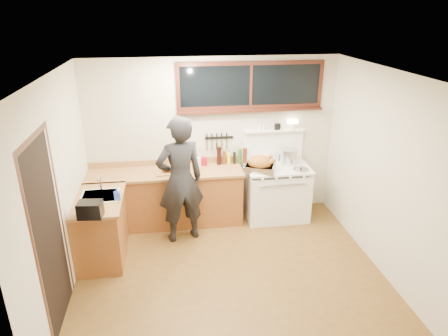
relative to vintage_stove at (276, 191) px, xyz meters
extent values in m
cube|color=#553916|center=(-1.00, -1.41, -0.48)|extent=(4.00, 3.50, 0.02)
cube|color=beige|center=(-1.00, 0.36, 0.83)|extent=(4.00, 0.05, 2.60)
cube|color=beige|center=(-1.00, -3.19, 0.83)|extent=(4.00, 0.05, 2.60)
cube|color=beige|center=(-3.03, -1.41, 0.83)|extent=(0.05, 3.50, 2.60)
cube|color=beige|center=(1.02, -1.41, 0.83)|extent=(0.05, 3.50, 2.60)
cube|color=white|center=(-1.00, -1.41, 2.16)|extent=(4.00, 3.50, 0.05)
cube|color=brown|center=(-1.80, 0.04, -0.04)|extent=(2.40, 0.60, 0.86)
cube|color=olive|center=(-1.80, 0.03, 0.41)|extent=(2.44, 0.64, 0.04)
cube|color=olive|center=(-1.80, 0.32, 0.48)|extent=(2.40, 0.03, 0.10)
sphere|color=#B78C38|center=(-2.80, -0.24, 0.23)|extent=(0.03, 0.03, 0.03)
sphere|color=#B78C38|center=(-2.30, -0.24, 0.23)|extent=(0.03, 0.03, 0.03)
sphere|color=#B78C38|center=(-1.80, -0.24, 0.23)|extent=(0.03, 0.03, 0.03)
sphere|color=#B78C38|center=(-1.30, -0.24, 0.23)|extent=(0.03, 0.03, 0.03)
sphere|color=#B78C38|center=(-0.85, -0.24, 0.23)|extent=(0.03, 0.03, 0.03)
cube|color=brown|center=(-2.70, -0.79, -0.04)|extent=(0.60, 1.05, 0.86)
cube|color=olive|center=(-2.69, -0.79, 0.41)|extent=(0.64, 1.09, 0.04)
cube|color=white|center=(-2.68, -0.71, 0.37)|extent=(0.45, 0.40, 0.14)
cube|color=white|center=(-2.68, -0.71, 0.44)|extent=(0.50, 0.45, 0.01)
cylinder|color=silver|center=(-2.68, -0.53, 0.55)|extent=(0.02, 0.02, 0.24)
cylinder|color=silver|center=(-2.68, -0.61, 0.66)|extent=(0.02, 0.18, 0.02)
cube|color=white|center=(0.00, -0.01, -0.06)|extent=(1.00, 0.70, 0.82)
cube|color=white|center=(0.00, -0.01, 0.42)|extent=(1.02, 0.72, 0.03)
cube|color=white|center=(0.00, -0.35, 0.05)|extent=(0.88, 0.02, 0.46)
cylinder|color=silver|center=(0.00, -0.38, 0.27)|extent=(0.75, 0.02, 0.02)
cylinder|color=white|center=(-0.33, -0.37, 0.38)|extent=(0.04, 0.03, 0.04)
cylinder|color=white|center=(-0.11, -0.37, 0.38)|extent=(0.04, 0.03, 0.04)
cylinder|color=white|center=(0.11, -0.37, 0.38)|extent=(0.04, 0.03, 0.04)
cylinder|color=white|center=(0.33, -0.37, 0.38)|extent=(0.04, 0.03, 0.04)
cube|color=white|center=(0.00, 0.31, 0.68)|extent=(1.00, 0.05, 0.50)
cube|color=white|center=(0.00, 0.28, 0.95)|extent=(1.00, 0.12, 0.03)
cylinder|color=white|center=(0.30, 0.28, 1.01)|extent=(0.09, 0.09, 0.09)
cube|color=#FFE5B2|center=(0.30, 0.28, 1.09)|extent=(0.17, 0.08, 0.06)
cube|color=black|center=(0.05, 0.28, 1.01)|extent=(0.09, 0.05, 0.10)
cylinder|color=white|center=(-0.18, 0.28, 1.01)|extent=(0.04, 0.04, 0.09)
cylinder|color=white|center=(-0.24, 0.28, 1.01)|extent=(0.04, 0.04, 0.09)
cube|color=black|center=(-0.40, 0.32, 1.68)|extent=(2.20, 0.01, 0.62)
cube|color=black|center=(-0.40, 0.32, 2.02)|extent=(2.32, 0.04, 0.06)
cube|color=black|center=(-0.40, 0.32, 1.34)|extent=(2.32, 0.04, 0.06)
cube|color=black|center=(-1.53, 0.32, 1.68)|extent=(0.06, 0.04, 0.62)
cube|color=black|center=(0.73, 0.32, 1.68)|extent=(0.06, 0.04, 0.62)
cube|color=black|center=(-0.40, 0.32, 1.68)|extent=(0.04, 0.04, 0.62)
cube|color=black|center=(-0.40, 0.27, 1.30)|extent=(2.32, 0.13, 0.03)
cube|color=black|center=(-2.99, -1.96, 0.58)|extent=(0.01, 0.86, 2.10)
cube|color=black|center=(-2.99, -2.45, 0.58)|extent=(0.01, 0.07, 2.10)
cube|color=black|center=(-2.99, -1.48, 0.58)|extent=(0.01, 0.07, 2.10)
cube|color=black|center=(-2.99, -1.96, 1.67)|extent=(0.01, 1.04, 0.07)
cube|color=black|center=(-0.90, 0.33, 0.85)|extent=(0.46, 0.02, 0.04)
cube|color=silver|center=(-1.10, 0.31, 0.74)|extent=(0.02, 0.00, 0.18)
cube|color=black|center=(-1.10, 0.31, 0.88)|extent=(0.02, 0.02, 0.10)
cube|color=silver|center=(-1.02, 0.31, 0.74)|extent=(0.02, 0.00, 0.18)
cube|color=black|center=(-1.02, 0.31, 0.88)|extent=(0.02, 0.02, 0.10)
cube|color=silver|center=(-0.94, 0.31, 0.74)|extent=(0.02, 0.00, 0.18)
cube|color=black|center=(-0.94, 0.31, 0.88)|extent=(0.02, 0.02, 0.10)
cube|color=silver|center=(-0.86, 0.31, 0.74)|extent=(0.03, 0.00, 0.18)
cube|color=black|center=(-0.86, 0.31, 0.88)|extent=(0.02, 0.02, 0.10)
cube|color=silver|center=(-0.78, 0.31, 0.74)|extent=(0.03, 0.00, 0.18)
cube|color=black|center=(-0.78, 0.31, 0.88)|extent=(0.02, 0.02, 0.10)
imported|color=black|center=(-1.58, -0.47, 0.49)|extent=(0.80, 0.63, 1.91)
imported|color=#2544BB|center=(-2.43, -0.86, 0.52)|extent=(0.09, 0.09, 0.17)
cube|color=black|center=(-2.70, -1.29, 0.53)|extent=(0.31, 0.23, 0.20)
cube|color=olive|center=(-1.74, -0.01, 0.44)|extent=(0.42, 0.32, 0.02)
ellipsoid|color=#97561B|center=(-1.74, -0.01, 0.51)|extent=(0.23, 0.17, 0.13)
sphere|color=#97561B|center=(-1.64, 0.04, 0.53)|extent=(0.05, 0.05, 0.05)
sphere|color=#97561B|center=(-1.64, -0.06, 0.53)|extent=(0.05, 0.05, 0.05)
cube|color=silver|center=(-0.33, -0.15, 0.48)|extent=(0.56, 0.50, 0.10)
cube|color=#3F3F42|center=(-0.33, -0.15, 0.52)|extent=(0.50, 0.43, 0.03)
torus|color=silver|center=(-0.57, -0.15, 0.53)|extent=(0.05, 0.10, 0.10)
torus|color=silver|center=(-0.08, -0.15, 0.53)|extent=(0.05, 0.10, 0.10)
ellipsoid|color=#97561B|center=(-0.33, -0.15, 0.57)|extent=(0.44, 0.39, 0.23)
cylinder|color=#97561B|center=(-0.20, -0.23, 0.59)|extent=(0.14, 0.10, 0.10)
sphere|color=#97561B|center=(-0.13, -0.23, 0.63)|extent=(0.07, 0.07, 0.07)
cylinder|color=#97561B|center=(-0.20, -0.06, 0.59)|extent=(0.14, 0.10, 0.10)
sphere|color=#97561B|center=(-0.13, -0.06, 0.63)|extent=(0.07, 0.07, 0.07)
cylinder|color=silver|center=(0.20, 0.09, 0.56)|extent=(0.32, 0.32, 0.25)
cylinder|color=silver|center=(0.06, 0.27, 0.50)|extent=(0.21, 0.21, 0.13)
cylinder|color=black|center=(0.09, 0.39, 0.55)|extent=(0.06, 0.17, 0.02)
cylinder|color=silver|center=(0.32, -0.21, 0.44)|extent=(0.30, 0.30, 0.02)
sphere|color=black|center=(0.32, -0.21, 0.46)|extent=(0.03, 0.03, 0.03)
cube|color=maroon|center=(-1.16, 0.22, 0.50)|extent=(0.11, 0.09, 0.14)
cylinder|color=white|center=(-1.26, 0.15, 0.51)|extent=(0.09, 0.09, 0.16)
cylinder|color=black|center=(-0.92, 0.22, 0.58)|extent=(0.07, 0.07, 0.30)
cylinder|color=black|center=(-0.83, 0.22, 0.54)|extent=(0.06, 0.06, 0.22)
cylinder|color=black|center=(-0.76, 0.22, 0.52)|extent=(0.06, 0.06, 0.18)
cylinder|color=black|center=(-0.67, 0.22, 0.53)|extent=(0.05, 0.05, 0.20)
cylinder|color=black|center=(-0.58, 0.22, 0.56)|extent=(0.06, 0.06, 0.25)
cylinder|color=black|center=(-0.49, 0.22, 0.56)|extent=(0.07, 0.07, 0.26)
camera|label=1|loc=(-1.72, -5.78, 2.82)|focal=32.00mm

